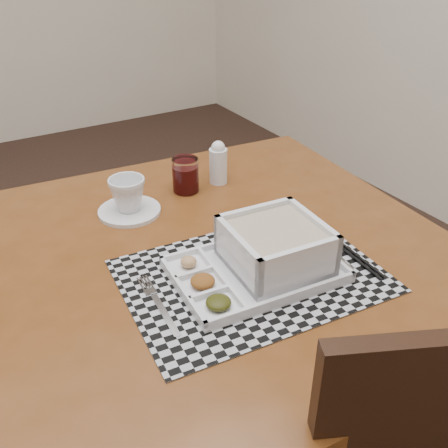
% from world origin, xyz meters
% --- Properties ---
extents(dining_table, '(1.07, 1.07, 0.74)m').
position_xyz_m(dining_table, '(0.80, -0.44, 0.67)').
color(dining_table, '#562B0F').
rests_on(dining_table, ground).
extents(placemat, '(0.52, 0.39, 0.00)m').
position_xyz_m(placemat, '(0.80, -0.56, 0.75)').
color(placemat, '#A4A5AC').
rests_on(placemat, dining_table).
extents(serving_tray, '(0.34, 0.25, 0.10)m').
position_xyz_m(serving_tray, '(0.84, -0.56, 0.79)').
color(serving_tray, silver).
rests_on(serving_tray, placemat).
extents(fork, '(0.03, 0.19, 0.00)m').
position_xyz_m(fork, '(0.61, -0.54, 0.75)').
color(fork, silver).
rests_on(fork, placemat).
extents(spoon, '(0.04, 0.18, 0.01)m').
position_xyz_m(spoon, '(0.99, -0.51, 0.75)').
color(spoon, silver).
rests_on(spoon, placemat).
extents(chopsticks, '(0.04, 0.24, 0.01)m').
position_xyz_m(chopsticks, '(1.02, -0.58, 0.75)').
color(chopsticks, black).
rests_on(chopsticks, placemat).
extents(saucer, '(0.15, 0.15, 0.01)m').
position_xyz_m(saucer, '(0.69, -0.20, 0.75)').
color(saucer, silver).
rests_on(saucer, dining_table).
extents(cup, '(0.11, 0.11, 0.08)m').
position_xyz_m(cup, '(0.69, -0.20, 0.79)').
color(cup, silver).
rests_on(cup, saucer).
extents(juice_glass, '(0.07, 0.07, 0.09)m').
position_xyz_m(juice_glass, '(0.86, -0.16, 0.79)').
color(juice_glass, white).
rests_on(juice_glass, dining_table).
extents(creamer_bottle, '(0.05, 0.05, 0.12)m').
position_xyz_m(creamer_bottle, '(0.96, -0.16, 0.80)').
color(creamer_bottle, silver).
rests_on(creamer_bottle, dining_table).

